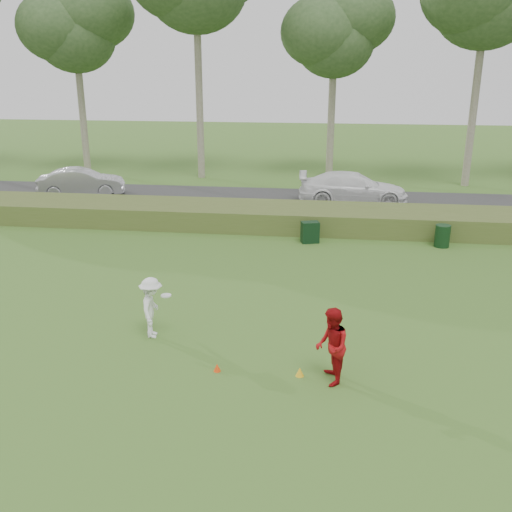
# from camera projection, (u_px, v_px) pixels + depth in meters

# --- Properties ---
(ground) EXTENTS (120.00, 120.00, 0.00)m
(ground) POSITION_uv_depth(u_px,v_px,m) (234.00, 359.00, 13.78)
(ground) COLOR #376521
(ground) RESTS_ON ground
(reed_strip) EXTENTS (80.00, 3.00, 0.90)m
(reed_strip) POSITION_uv_depth(u_px,v_px,m) (280.00, 217.00, 24.92)
(reed_strip) COLOR #465A24
(reed_strip) RESTS_ON ground
(park_road) EXTENTS (80.00, 6.00, 0.06)m
(park_road) POSITION_uv_depth(u_px,v_px,m) (289.00, 201.00, 29.75)
(park_road) COLOR #2D2D2D
(park_road) RESTS_ON ground
(tree_2) EXTENTS (6.50, 6.50, 12.00)m
(tree_2) POSITION_uv_depth(u_px,v_px,m) (74.00, 28.00, 35.24)
(tree_2) COLOR gray
(tree_2) RESTS_ON ground
(tree_4) EXTENTS (6.24, 6.24, 11.50)m
(tree_4) POSITION_uv_depth(u_px,v_px,m) (335.00, 33.00, 33.84)
(tree_4) COLOR gray
(tree_4) RESTS_ON ground
(player_white) EXTENTS (0.91, 1.12, 1.62)m
(player_white) POSITION_uv_depth(u_px,v_px,m) (152.00, 308.00, 14.70)
(player_white) COLOR white
(player_white) RESTS_ON ground
(player_red) EXTENTS (0.79, 0.95, 1.76)m
(player_red) POSITION_uv_depth(u_px,v_px,m) (332.00, 347.00, 12.50)
(player_red) COLOR #A10D11
(player_red) RESTS_ON ground
(cone_orange) EXTENTS (0.17, 0.17, 0.19)m
(cone_orange) POSITION_uv_depth(u_px,v_px,m) (217.00, 367.00, 13.20)
(cone_orange) COLOR #FF430D
(cone_orange) RESTS_ON ground
(cone_yellow) EXTENTS (0.19, 0.19, 0.21)m
(cone_yellow) POSITION_uv_depth(u_px,v_px,m) (300.00, 372.00, 13.00)
(cone_yellow) COLOR yellow
(cone_yellow) RESTS_ON ground
(utility_cabinet) EXTENTS (0.78, 0.62, 0.85)m
(utility_cabinet) POSITION_uv_depth(u_px,v_px,m) (310.00, 232.00, 22.72)
(utility_cabinet) COLOR black
(utility_cabinet) RESTS_ON ground
(trash_bin) EXTENTS (0.69, 0.69, 0.87)m
(trash_bin) POSITION_uv_depth(u_px,v_px,m) (442.00, 236.00, 22.19)
(trash_bin) COLOR black
(trash_bin) RESTS_ON ground
(car_mid) EXTENTS (4.74, 2.85, 1.48)m
(car_mid) POSITION_uv_depth(u_px,v_px,m) (82.00, 182.00, 30.54)
(car_mid) COLOR #B6B6BB
(car_mid) RESTS_ON park_road
(car_right) EXTENTS (5.54, 2.46, 1.58)m
(car_right) POSITION_uv_depth(u_px,v_px,m) (353.00, 188.00, 28.80)
(car_right) COLOR white
(car_right) RESTS_ON park_road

